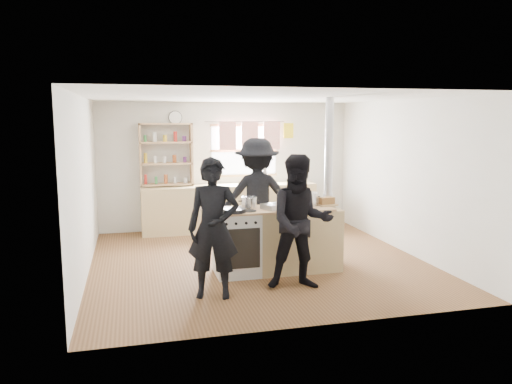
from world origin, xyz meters
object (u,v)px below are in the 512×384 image
stockpot_counter (308,199)px  flue_heater (327,220)px  person_far (257,197)px  person_near_left (213,228)px  skillet_greens (235,210)px  roast_tray (276,206)px  person_near_right (300,222)px  cooking_island (277,240)px  thermos (265,176)px  stockpot_stove (249,202)px  bread_board (327,202)px

stockpot_counter → flue_heater: 0.54m
person_far → person_near_left: bearing=67.2°
skillet_greens → roast_tray: size_ratio=0.90×
person_near_right → person_far: bearing=104.9°
skillet_greens → flue_heater: size_ratio=0.16×
cooking_island → stockpot_counter: 0.75m
thermos → skillet_greens: bearing=-112.4°
roast_tray → stockpot_stove: bearing=159.8°
skillet_greens → stockpot_stove: bearing=45.0°
roast_tray → person_near_left: 1.27m
skillet_greens → stockpot_counter: stockpot_counter is taller
thermos → cooking_island: bearing=-101.5°
stockpot_stove → stockpot_counter: 0.89m
thermos → person_far: (-0.62, -1.84, -0.12)m
cooking_island → roast_tray: bearing=-121.8°
person_far → roast_tray: bearing=98.5°
flue_heater → person_near_right: (-0.78, -1.00, 0.21)m
bread_board → person_near_left: person_near_left is taller
skillet_greens → bread_board: 1.43m
skillet_greens → cooking_island: bearing=15.3°
stockpot_stove → bread_board: bearing=-3.2°
skillet_greens → stockpot_counter: size_ratio=1.41×
stockpot_stove → flue_heater: bearing=6.8°
stockpot_stove → person_near_right: size_ratio=0.13×
person_near_right → bread_board: bearing=59.2°
bread_board → person_far: bearing=132.0°
skillet_greens → person_near_left: size_ratio=0.23×
person_near_left → flue_heater: bearing=43.3°
stockpot_stove → stockpot_counter: bearing=-0.2°
cooking_island → stockpot_stove: size_ratio=8.67×
bread_board → skillet_greens: bearing=-172.1°
person_far → bread_board: bearing=138.9°
cooking_island → person_near_left: size_ratio=1.14×
thermos → stockpot_stove: bearing=-109.6°
cooking_island → skillet_greens: bearing=-164.7°
skillet_greens → roast_tray: (0.62, 0.13, 0.01)m
person_near_left → roast_tray: bearing=51.4°
skillet_greens → stockpot_counter: (1.15, 0.26, 0.07)m
stockpot_counter → bread_board: 0.27m
flue_heater → person_near_left: size_ratio=1.44×
person_near_left → thermos: bearing=80.6°
skillet_greens → flue_heater: (1.52, 0.41, -0.30)m
cooking_island → bread_board: bread_board is taller
person_near_left → person_far: size_ratio=0.92×
cooking_island → person_near_right: (0.09, -0.76, 0.41)m
roast_tray → person_near_right: bearing=-80.6°
flue_heater → cooking_island: bearing=-164.9°
thermos → skillet_greens: (-1.22, -2.95, -0.10)m
thermos → skillet_greens: thermos is taller
bread_board → person_far: 1.23m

